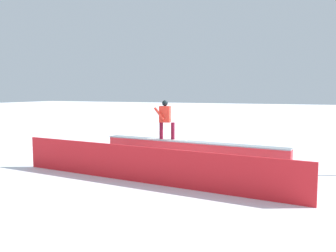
# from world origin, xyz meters

# --- Properties ---
(ground_plane) EXTENTS (120.00, 120.00, 0.00)m
(ground_plane) POSITION_xyz_m (0.00, 0.00, 0.00)
(ground_plane) COLOR white
(grind_box) EXTENTS (7.12, 1.09, 0.67)m
(grind_box) POSITION_xyz_m (0.00, 0.00, 0.31)
(grind_box) COLOR red
(grind_box) RESTS_ON ground_plane
(snowboarder) EXTENTS (1.59, 0.49, 1.49)m
(snowboarder) POSITION_xyz_m (1.05, -0.08, 1.48)
(snowboarder) COLOR silver
(snowboarder) RESTS_ON grind_box
(safety_fence) EXTENTS (8.70, 0.83, 0.99)m
(safety_fence) POSITION_xyz_m (0.00, 3.67, 0.50)
(safety_fence) COLOR red
(safety_fence) RESTS_ON ground_plane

